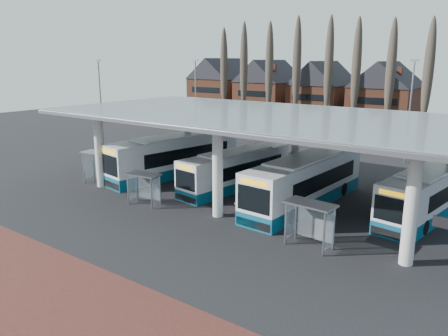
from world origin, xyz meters
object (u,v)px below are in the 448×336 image
Objects in this scene: bus_2 at (306,182)px; shelter_0 at (100,160)px; shelter_1 at (145,182)px; shelter_2 at (311,214)px; bus_1 at (237,170)px; bus_3 at (430,193)px; bus_0 at (175,156)px.

bus_2 is 4.19× the size of shelter_0.
shelter_2 is at bearing -6.20° from shelter_1.
shelter_2 is at bearing -29.01° from bus_1.
bus_2 is 1.08× the size of bus_3.
bus_2 reaches higher than shelter_0.
bus_2 is at bearing 1.11° from bus_1.
bus_2 reaches higher than shelter_1.
shelter_1 is (-9.31, -6.79, 0.00)m from bus_2.
bus_1 is at bearing 148.46° from shelter_2.
bus_0 is 1.04× the size of bus_2.
bus_0 reaches higher than shelter_0.
bus_2 is 4.92× the size of shelter_1.
bus_2 is 11.53m from shelter_1.
bus_3 reaches higher than shelter_1.
bus_0 is 6.70m from bus_1.
bus_1 is at bearing 21.04° from shelter_0.
bus_1 is 11.52m from shelter_0.
bus_2 is 17.19m from shelter_0.
shelter_2 is at bearing -58.92° from bus_2.
bus_3 is at bearing 9.45° from shelter_0.
bus_3 is at bearing 15.87° from bus_0.
bus_3 is 4.56× the size of shelter_1.
bus_0 is 6.56m from shelter_0.
shelter_1 is at bearing -140.74° from bus_2.
shelter_0 is (-24.13, -7.86, 0.42)m from bus_3.
bus_0 is at bearing -172.56° from bus_1.
bus_1 reaches higher than shelter_2.
bus_1 is 0.95× the size of bus_3.
bus_1 is at bearing 177.14° from bus_2.
bus_3 is (20.82, 2.20, -0.18)m from bus_0.
shelter_2 reaches higher than shelter_1.
shelter_1 is 0.91× the size of shelter_2.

